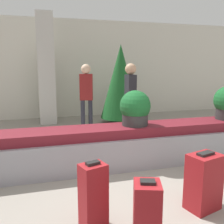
{
  "coord_description": "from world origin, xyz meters",
  "views": [
    {
      "loc": [
        -1.09,
        -2.28,
        1.69
      ],
      "look_at": [
        0.0,
        1.66,
        0.94
      ],
      "focal_mm": 40.0,
      "sensor_mm": 36.0,
      "label": 1
    }
  ],
  "objects_px": {
    "potted_plant_1": "(135,109)",
    "decorated_tree": "(121,82)",
    "suitcase_4": "(147,210)",
    "suitcase_5": "(204,182)",
    "suitcase_0": "(93,196)",
    "traveler_0": "(86,92)",
    "traveler_1": "(130,95)",
    "pillar": "(46,69)"
  },
  "relations": [
    {
      "from": "suitcase_5",
      "to": "potted_plant_1",
      "type": "distance_m",
      "value": 1.72
    },
    {
      "from": "suitcase_4",
      "to": "traveler_0",
      "type": "height_order",
      "value": "traveler_0"
    },
    {
      "from": "suitcase_4",
      "to": "traveler_0",
      "type": "distance_m",
      "value": 4.3
    },
    {
      "from": "potted_plant_1",
      "to": "traveler_1",
      "type": "relative_size",
      "value": 0.34
    },
    {
      "from": "pillar",
      "to": "decorated_tree",
      "type": "bearing_deg",
      "value": -16.72
    },
    {
      "from": "suitcase_4",
      "to": "traveler_0",
      "type": "bearing_deg",
      "value": 106.7
    },
    {
      "from": "pillar",
      "to": "suitcase_4",
      "type": "xyz_separation_m",
      "value": [
        0.81,
        -5.57,
        -1.31
      ]
    },
    {
      "from": "pillar",
      "to": "suitcase_5",
      "type": "bearing_deg",
      "value": -72.53
    },
    {
      "from": "potted_plant_1",
      "to": "decorated_tree",
      "type": "relative_size",
      "value": 0.26
    },
    {
      "from": "potted_plant_1",
      "to": "suitcase_4",
      "type": "bearing_deg",
      "value": -106.98
    },
    {
      "from": "suitcase_4",
      "to": "decorated_tree",
      "type": "relative_size",
      "value": 0.26
    },
    {
      "from": "suitcase_4",
      "to": "traveler_1",
      "type": "xyz_separation_m",
      "value": [
        0.94,
        3.14,
        0.77
      ]
    },
    {
      "from": "suitcase_4",
      "to": "traveler_1",
      "type": "bearing_deg",
      "value": 91.88
    },
    {
      "from": "traveler_0",
      "to": "pillar",
      "type": "bearing_deg",
      "value": -38.5
    },
    {
      "from": "suitcase_4",
      "to": "traveler_0",
      "type": "xyz_separation_m",
      "value": [
        0.13,
        4.23,
        0.76
      ]
    },
    {
      "from": "traveler_0",
      "to": "potted_plant_1",
      "type": "bearing_deg",
      "value": 116.79
    },
    {
      "from": "traveler_0",
      "to": "decorated_tree",
      "type": "xyz_separation_m",
      "value": [
        1.14,
        0.71,
        0.2
      ]
    },
    {
      "from": "suitcase_0",
      "to": "traveler_0",
      "type": "bearing_deg",
      "value": 62.8
    },
    {
      "from": "traveler_1",
      "to": "suitcase_4",
      "type": "bearing_deg",
      "value": -15.93
    },
    {
      "from": "traveler_1",
      "to": "decorated_tree",
      "type": "height_order",
      "value": "decorated_tree"
    },
    {
      "from": "suitcase_4",
      "to": "suitcase_5",
      "type": "height_order",
      "value": "suitcase_5"
    },
    {
      "from": "pillar",
      "to": "potted_plant_1",
      "type": "relative_size",
      "value": 5.31
    },
    {
      "from": "pillar",
      "to": "potted_plant_1",
      "type": "height_order",
      "value": "pillar"
    },
    {
      "from": "suitcase_0",
      "to": "potted_plant_1",
      "type": "xyz_separation_m",
      "value": [
        1.05,
        1.59,
        0.62
      ]
    },
    {
      "from": "traveler_0",
      "to": "traveler_1",
      "type": "distance_m",
      "value": 1.36
    },
    {
      "from": "traveler_1",
      "to": "traveler_0",
      "type": "bearing_deg",
      "value": -142.89
    },
    {
      "from": "suitcase_0",
      "to": "traveler_1",
      "type": "distance_m",
      "value": 3.27
    },
    {
      "from": "suitcase_0",
      "to": "traveler_1",
      "type": "height_order",
      "value": "traveler_1"
    },
    {
      "from": "suitcase_4",
      "to": "decorated_tree",
      "type": "height_order",
      "value": "decorated_tree"
    },
    {
      "from": "decorated_tree",
      "to": "suitcase_0",
      "type": "bearing_deg",
      "value": -110.64
    },
    {
      "from": "traveler_1",
      "to": "decorated_tree",
      "type": "relative_size",
      "value": 0.76
    },
    {
      "from": "suitcase_0",
      "to": "suitcase_4",
      "type": "height_order",
      "value": "suitcase_0"
    },
    {
      "from": "traveler_0",
      "to": "decorated_tree",
      "type": "height_order",
      "value": "decorated_tree"
    },
    {
      "from": "traveler_0",
      "to": "traveler_1",
      "type": "height_order",
      "value": "traveler_1"
    },
    {
      "from": "traveler_1",
      "to": "pillar",
      "type": "bearing_deg",
      "value": -143.53
    },
    {
      "from": "pillar",
      "to": "suitcase_5",
      "type": "relative_size",
      "value": 4.52
    },
    {
      "from": "suitcase_4",
      "to": "potted_plant_1",
      "type": "xyz_separation_m",
      "value": [
        0.57,
        1.87,
        0.69
      ]
    },
    {
      "from": "suitcase_5",
      "to": "traveler_1",
      "type": "height_order",
      "value": "traveler_1"
    },
    {
      "from": "suitcase_0",
      "to": "decorated_tree",
      "type": "height_order",
      "value": "decorated_tree"
    },
    {
      "from": "suitcase_4",
      "to": "suitcase_5",
      "type": "relative_size",
      "value": 0.85
    },
    {
      "from": "suitcase_4",
      "to": "suitcase_5",
      "type": "xyz_separation_m",
      "value": [
        0.85,
        0.29,
        0.05
      ]
    },
    {
      "from": "potted_plant_1",
      "to": "decorated_tree",
      "type": "distance_m",
      "value": 3.16
    }
  ]
}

